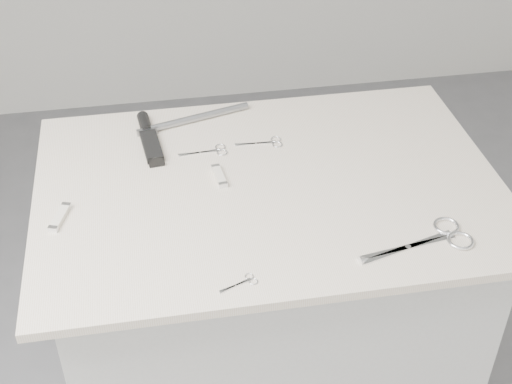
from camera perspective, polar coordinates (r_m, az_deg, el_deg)
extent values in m
cube|color=silver|center=(1.85, 0.89, -10.99)|extent=(0.90, 0.60, 0.90)
cube|color=beige|center=(1.54, 1.05, 0.44)|extent=(1.00, 0.70, 0.02)
cube|color=silver|center=(1.40, 12.05, -4.35)|extent=(0.20, 0.07, 0.00)
cylinder|color=silver|center=(1.40, 12.06, -4.31)|extent=(0.01, 0.01, 0.01)
torus|color=silver|center=(1.47, 14.97, -2.64)|extent=(0.05, 0.05, 0.01)
torus|color=silver|center=(1.44, 16.04, -3.77)|extent=(0.05, 0.05, 0.01)
cube|color=silver|center=(1.63, -4.50, 3.15)|extent=(0.10, 0.02, 0.00)
cylinder|color=silver|center=(1.63, -4.50, 3.17)|extent=(0.01, 0.01, 0.00)
torus|color=silver|center=(1.65, -2.87, 3.61)|extent=(0.03, 0.03, 0.00)
torus|color=silver|center=(1.63, -2.72, 3.17)|extent=(0.03, 0.03, 0.00)
cube|color=silver|center=(1.66, -0.01, 3.90)|extent=(0.10, 0.02, 0.00)
cylinder|color=silver|center=(1.66, -0.01, 3.92)|extent=(0.01, 0.01, 0.00)
torus|color=silver|center=(1.67, 1.60, 4.24)|extent=(0.03, 0.03, 0.00)
torus|color=silver|center=(1.65, 1.72, 3.81)|extent=(0.03, 0.03, 0.00)
cube|color=silver|center=(1.30, -1.65, -7.50)|extent=(0.06, 0.03, 0.00)
cylinder|color=silver|center=(1.30, -1.65, -7.48)|extent=(0.00, 0.00, 0.00)
torus|color=silver|center=(1.31, -0.56, -6.77)|extent=(0.02, 0.02, 0.00)
torus|color=silver|center=(1.30, -0.21, -7.18)|extent=(0.02, 0.02, 0.00)
cube|color=black|center=(1.66, -8.36, 3.65)|extent=(0.05, 0.13, 0.01)
cube|color=gray|center=(1.71, -8.69, 4.77)|extent=(0.05, 0.01, 0.02)
cylinder|color=black|center=(1.74, -8.88, 5.39)|extent=(0.03, 0.08, 0.03)
cube|color=beige|center=(1.49, -15.41, -1.97)|extent=(0.04, 0.08, 0.01)
cube|color=silver|center=(1.51, -14.92, -1.08)|extent=(0.02, 0.01, 0.01)
cube|color=silver|center=(1.46, -15.92, -2.88)|extent=(0.02, 0.01, 0.01)
cube|color=beige|center=(1.55, -2.96, 1.27)|extent=(0.02, 0.08, 0.01)
cube|color=silver|center=(1.58, -3.26, 1.98)|extent=(0.02, 0.01, 0.01)
cube|color=silver|center=(1.52, -2.65, 0.55)|extent=(0.02, 0.01, 0.01)
cylinder|color=gray|center=(1.75, -4.60, 5.98)|extent=(0.25, 0.09, 0.02)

